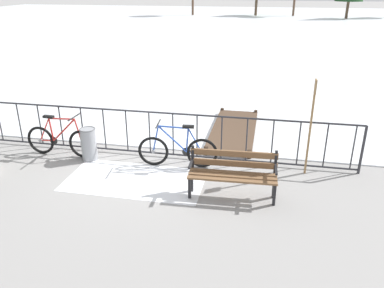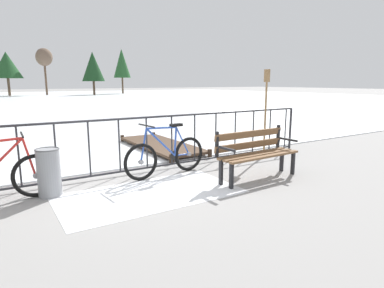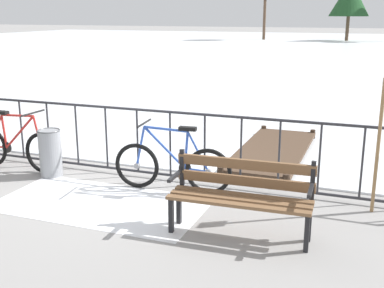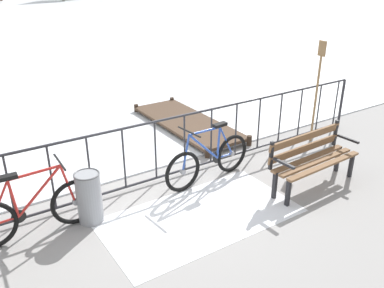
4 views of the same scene
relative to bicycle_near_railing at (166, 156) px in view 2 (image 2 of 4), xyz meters
name	(u,v)px [view 2 (image 2 of 4)]	position (x,y,z in m)	size (l,w,h in m)	color
ground_plane	(121,176)	(-0.74, 0.41, -0.37)	(160.00, 160.00, 0.00)	gray
frozen_pond	(12,101)	(-0.74, 28.81, -0.35)	(80.00, 56.00, 0.03)	white
snow_patch	(150,194)	(-0.70, -0.79, -0.36)	(2.76, 1.46, 0.01)	white
railing_fence	(119,146)	(-0.74, 0.41, 0.19)	(9.06, 0.06, 1.07)	#2D2D33
bicycle_near_railing	(166,156)	(0.00, 0.00, 0.00)	(1.71, 0.52, 0.97)	black
park_bench	(255,150)	(1.27, -0.99, 0.14)	(1.62, 0.55, 0.89)	brown
trash_bin	(49,172)	(-2.01, -0.04, 0.00)	(0.35, 0.35, 0.73)	gray
oar_upright	(266,107)	(2.67, 0.21, 0.77)	(0.04, 0.16, 1.98)	#937047
wooden_dock	(161,145)	(0.99, 2.19, -0.25)	(1.10, 3.06, 0.20)	#4C3828
tree_west_mid	(93,67)	(9.38, 38.30, 3.27)	(2.89, 2.89, 5.53)	brown
tree_centre	(44,58)	(3.96, 40.75, 4.33)	(2.02, 2.02, 5.89)	brown
tree_east_mid	(7,65)	(-0.29, 40.48, 3.30)	(3.45, 3.45, 5.24)	brown
tree_far_east	(122,63)	(14.17, 40.63, 3.92)	(2.42, 2.42, 6.33)	brown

